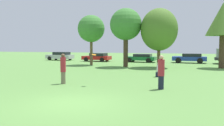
% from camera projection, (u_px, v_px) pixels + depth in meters
% --- Properties ---
extents(ground_plane, '(120.00, 120.00, 0.00)m').
position_uv_depth(ground_plane, '(72.00, 103.00, 9.57)').
color(ground_plane, '#5B8E42').
extents(person_thrower, '(0.32, 0.32, 1.84)m').
position_uv_depth(person_thrower, '(63.00, 68.00, 14.34)').
color(person_thrower, '#726651').
rests_on(person_thrower, ground).
extents(person_catcher, '(0.35, 0.35, 1.81)m').
position_uv_depth(person_catcher, '(161.00, 72.00, 12.57)').
color(person_catcher, '#191E33').
rests_on(person_catcher, ground).
extents(frisbee, '(0.26, 0.26, 0.10)m').
position_uv_depth(frisbee, '(94.00, 55.00, 13.72)').
color(frisbee, orange).
extents(bystander_sitting, '(0.41, 0.34, 1.11)m').
position_uv_depth(bystander_sitting, '(159.00, 71.00, 17.51)').
color(bystander_sitting, '#191E33').
rests_on(bystander_sitting, ground).
extents(tree_0, '(3.17, 3.17, 5.87)m').
position_uv_depth(tree_0, '(91.00, 29.00, 27.83)').
color(tree_0, brown).
rests_on(tree_0, ground).
extents(tree_1, '(3.41, 3.41, 6.28)m').
position_uv_depth(tree_1, '(126.00, 25.00, 25.31)').
color(tree_1, '#473323').
rests_on(tree_1, ground).
extents(tree_2, '(3.83, 3.83, 6.16)m').
position_uv_depth(tree_2, '(159.00, 30.00, 24.59)').
color(tree_2, brown).
rests_on(tree_2, ground).
extents(tree_3, '(3.30, 3.30, 6.61)m').
position_uv_depth(tree_3, '(223.00, 20.00, 23.67)').
color(tree_3, '#473323').
rests_on(tree_3, ground).
extents(parked_car_silver, '(4.27, 2.12, 1.28)m').
position_uv_depth(parked_car_silver, '(60.00, 56.00, 36.86)').
color(parked_car_silver, '#B2B2B7').
rests_on(parked_car_silver, ground).
extents(parked_car_red, '(4.09, 2.24, 1.20)m').
position_uv_depth(parked_car_red, '(97.00, 57.00, 34.22)').
color(parked_car_red, red).
rests_on(parked_car_red, ground).
extents(parked_car_green, '(4.30, 2.22, 1.13)m').
position_uv_depth(parked_car_green, '(141.00, 58.00, 32.65)').
color(parked_car_green, '#196633').
rests_on(parked_car_green, ground).
extents(parked_car_blue, '(4.36, 2.09, 1.24)m').
position_uv_depth(parked_car_blue, '(190.00, 58.00, 31.04)').
color(parked_car_blue, '#1E389E').
rests_on(parked_car_blue, ground).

